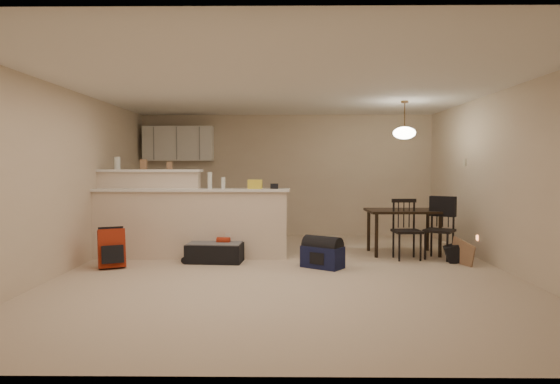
{
  "coord_description": "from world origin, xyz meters",
  "views": [
    {
      "loc": [
        -0.02,
        -6.84,
        1.45
      ],
      "look_at": [
        -0.1,
        0.7,
        1.05
      ],
      "focal_mm": 32.0,
      "sensor_mm": 36.0,
      "label": 1
    }
  ],
  "objects_px": {
    "red_backpack": "(112,249)",
    "black_daypack": "(453,254)",
    "navy_duffel": "(322,257)",
    "pendant_lamp": "(404,132)",
    "dining_chair_near": "(407,229)",
    "dining_table": "(403,215)",
    "suitcase": "(215,252)",
    "dining_chair_far": "(439,229)"
  },
  "relations": [
    {
      "from": "suitcase",
      "to": "navy_duffel",
      "type": "relative_size",
      "value": 1.45
    },
    {
      "from": "dining_table",
      "to": "red_backpack",
      "type": "height_order",
      "value": "dining_table"
    },
    {
      "from": "pendant_lamp",
      "to": "suitcase",
      "type": "xyz_separation_m",
      "value": [
        -2.99,
        -0.69,
        -1.85
      ]
    },
    {
      "from": "dining_table",
      "to": "pendant_lamp",
      "type": "bearing_deg",
      "value": -1.9
    },
    {
      "from": "dining_table",
      "to": "dining_chair_far",
      "type": "bearing_deg",
      "value": -46.66
    },
    {
      "from": "dining_table",
      "to": "black_daypack",
      "type": "distance_m",
      "value": 1.04
    },
    {
      "from": "dining_chair_far",
      "to": "black_daypack",
      "type": "relative_size",
      "value": 3.26
    },
    {
      "from": "pendant_lamp",
      "to": "suitcase",
      "type": "bearing_deg",
      "value": -166.93
    },
    {
      "from": "dining_chair_near",
      "to": "navy_duffel",
      "type": "bearing_deg",
      "value": -158.65
    },
    {
      "from": "pendant_lamp",
      "to": "dining_chair_near",
      "type": "height_order",
      "value": "pendant_lamp"
    },
    {
      "from": "dining_table",
      "to": "navy_duffel",
      "type": "bearing_deg",
      "value": -143.17
    },
    {
      "from": "dining_chair_far",
      "to": "suitcase",
      "type": "xyz_separation_m",
      "value": [
        -3.44,
        -0.24,
        -0.34
      ]
    },
    {
      "from": "black_daypack",
      "to": "pendant_lamp",
      "type": "bearing_deg",
      "value": 51.68
    },
    {
      "from": "dining_chair_far",
      "to": "suitcase",
      "type": "distance_m",
      "value": 3.47
    },
    {
      "from": "dining_table",
      "to": "dining_chair_far",
      "type": "distance_m",
      "value": 0.66
    },
    {
      "from": "black_daypack",
      "to": "navy_duffel",
      "type": "bearing_deg",
      "value": 113.53
    },
    {
      "from": "pendant_lamp",
      "to": "black_daypack",
      "type": "distance_m",
      "value": 2.07
    },
    {
      "from": "dining_table",
      "to": "suitcase",
      "type": "distance_m",
      "value": 3.11
    },
    {
      "from": "suitcase",
      "to": "navy_duffel",
      "type": "height_order",
      "value": "navy_duffel"
    },
    {
      "from": "pendant_lamp",
      "to": "dining_chair_near",
      "type": "xyz_separation_m",
      "value": [
        -0.05,
        -0.47,
        -1.53
      ]
    },
    {
      "from": "pendant_lamp",
      "to": "black_daypack",
      "type": "relative_size",
      "value": 2.13
    },
    {
      "from": "black_daypack",
      "to": "dining_chair_far",
      "type": "bearing_deg",
      "value": 40.49
    },
    {
      "from": "red_backpack",
      "to": "dining_chair_near",
      "type": "bearing_deg",
      "value": -15.16
    },
    {
      "from": "pendant_lamp",
      "to": "navy_duffel",
      "type": "bearing_deg",
      "value": -141.27
    },
    {
      "from": "navy_duffel",
      "to": "black_daypack",
      "type": "distance_m",
      "value": 2.04
    },
    {
      "from": "navy_duffel",
      "to": "black_daypack",
      "type": "xyz_separation_m",
      "value": [
        1.99,
        0.43,
        -0.03
      ]
    },
    {
      "from": "pendant_lamp",
      "to": "black_daypack",
      "type": "height_order",
      "value": "pendant_lamp"
    },
    {
      "from": "pendant_lamp",
      "to": "dining_table",
      "type": "bearing_deg",
      "value": 180.0
    },
    {
      "from": "suitcase",
      "to": "black_daypack",
      "type": "distance_m",
      "value": 3.58
    },
    {
      "from": "pendant_lamp",
      "to": "dining_chair_far",
      "type": "xyz_separation_m",
      "value": [
        0.45,
        -0.45,
        -1.52
      ]
    },
    {
      "from": "dining_chair_near",
      "to": "red_backpack",
      "type": "height_order",
      "value": "dining_chair_near"
    },
    {
      "from": "dining_table",
      "to": "navy_duffel",
      "type": "xyz_separation_m",
      "value": [
        -1.4,
        -1.13,
        -0.49
      ]
    },
    {
      "from": "red_backpack",
      "to": "black_daypack",
      "type": "relative_size",
      "value": 1.87
    },
    {
      "from": "dining_chair_near",
      "to": "red_backpack",
      "type": "xyz_separation_m",
      "value": [
        -4.35,
        -0.68,
        -0.19
      ]
    },
    {
      "from": "dining_chair_near",
      "to": "dining_table",
      "type": "bearing_deg",
      "value": 79.23
    },
    {
      "from": "suitcase",
      "to": "pendant_lamp",
      "type": "bearing_deg",
      "value": 17.92
    },
    {
      "from": "suitcase",
      "to": "black_daypack",
      "type": "relative_size",
      "value": 2.83
    },
    {
      "from": "dining_table",
      "to": "dining_chair_near",
      "type": "relative_size",
      "value": 1.28
    },
    {
      "from": "pendant_lamp",
      "to": "black_daypack",
      "type": "bearing_deg",
      "value": -49.62
    },
    {
      "from": "suitcase",
      "to": "black_daypack",
      "type": "xyz_separation_m",
      "value": [
        3.58,
        0.0,
        -0.01
      ]
    },
    {
      "from": "suitcase",
      "to": "dining_chair_far",
      "type": "bearing_deg",
      "value": 8.9
    },
    {
      "from": "dining_chair_far",
      "to": "black_daypack",
      "type": "distance_m",
      "value": 0.44
    }
  ]
}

